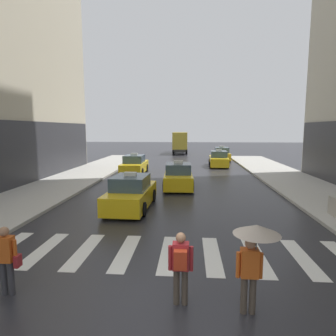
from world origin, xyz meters
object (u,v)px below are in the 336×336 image
object	(u,v)px
taxi_lead	(131,194)
pedestrian_with_backpack	(181,263)
taxi_fifth	(222,155)
pedestrian_with_umbrella	(254,245)
taxi_third	(135,165)
box_truck	(180,142)
taxi_second	(178,177)
pedestrian_with_handbag	(6,257)
taxi_fourth	(219,159)

from	to	relation	value
taxi_lead	pedestrian_with_backpack	size ratio (longest dim) A/B	2.79
taxi_fifth	pedestrian_with_umbrella	distance (m)	30.22
taxi_lead	taxi_third	world-z (taller)	same
taxi_lead	box_truck	world-z (taller)	box_truck
pedestrian_with_backpack	taxi_fifth	bearing A→B (deg)	82.20
box_truck	taxi_second	bearing A→B (deg)	-88.32
taxi_lead	taxi_fifth	distance (m)	23.22
taxi_second	pedestrian_with_handbag	distance (m)	13.30
pedestrian_with_backpack	box_truck	bearing A→B (deg)	91.96
taxi_second	taxi_third	bearing A→B (deg)	125.33
pedestrian_with_umbrella	taxi_second	bearing A→B (deg)	99.01
taxi_fourth	pedestrian_with_umbrella	bearing A→B (deg)	-93.92
taxi_third	taxi_fifth	distance (m)	14.25
taxi_fifth	pedestrian_with_umbrella	world-z (taller)	pedestrian_with_umbrella
box_truck	pedestrian_with_backpack	xyz separation A→B (m)	(1.36, -39.63, -0.88)
pedestrian_with_umbrella	taxi_fourth	bearing A→B (deg)	86.08
taxi_third	taxi_fourth	xyz separation A→B (m)	(7.79, 5.44, 0.00)
box_truck	pedestrian_with_umbrella	world-z (taller)	box_truck
taxi_fourth	pedestrian_with_umbrella	distance (m)	24.34
taxi_lead	taxi_third	size ratio (longest dim) A/B	1.01
taxi_second	taxi_fourth	size ratio (longest dim) A/B	1.00
taxi_second	taxi_fifth	distance (m)	17.61
taxi_lead	taxi_second	distance (m)	5.63
taxi_fifth	pedestrian_with_backpack	size ratio (longest dim) A/B	2.76
taxi_fourth	box_truck	bearing A→B (deg)	106.24
taxi_fifth	box_truck	distance (m)	11.20
taxi_third	pedestrian_with_backpack	distance (m)	19.21
box_truck	pedestrian_with_backpack	bearing A→B (deg)	-88.04
pedestrian_with_umbrella	pedestrian_with_handbag	bearing A→B (deg)	177.12
taxi_third	box_truck	xyz separation A→B (m)	(3.26, 20.99, 1.13)
taxi_lead	taxi_fifth	size ratio (longest dim) A/B	1.01
taxi_fifth	pedestrian_with_handbag	world-z (taller)	taxi_fifth
taxi_third	box_truck	world-z (taller)	box_truck
taxi_lead	taxi_third	bearing A→B (deg)	100.07
pedestrian_with_umbrella	pedestrian_with_backpack	size ratio (longest dim) A/B	1.18
taxi_lead	pedestrian_with_handbag	bearing A→B (deg)	-100.08
pedestrian_with_umbrella	pedestrian_with_backpack	world-z (taller)	pedestrian_with_umbrella
taxi_lead	pedestrian_with_backpack	distance (m)	8.17
box_truck	pedestrian_with_handbag	world-z (taller)	box_truck
taxi_fourth	pedestrian_with_umbrella	size ratio (longest dim) A/B	2.37
taxi_lead	pedestrian_with_umbrella	size ratio (longest dim) A/B	2.37
taxi_second	box_truck	world-z (taller)	box_truck
box_truck	taxi_lead	bearing A→B (deg)	-92.37
taxi_fifth	pedestrian_with_umbrella	size ratio (longest dim) A/B	2.35
taxi_second	taxi_fourth	xyz separation A→B (m)	(3.74, 11.15, 0.00)
taxi_second	box_truck	xyz separation A→B (m)	(-0.78, 26.69, 1.13)
taxi_second	pedestrian_with_handbag	world-z (taller)	taxi_second
taxi_fourth	pedestrian_with_backpack	world-z (taller)	taxi_fourth
taxi_third	box_truck	size ratio (longest dim) A/B	0.60
taxi_second	taxi_fifth	size ratio (longest dim) A/B	1.01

